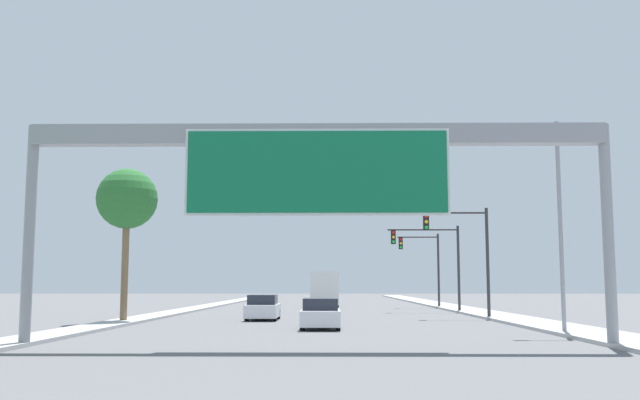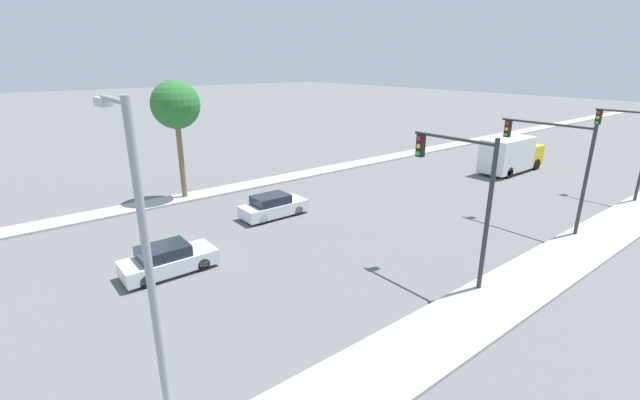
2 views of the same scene
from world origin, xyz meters
The scene contains 11 objects.
sidewalk_right centered at (11.25, 60.00, 0.07)m, with size 3.00×120.00×0.15m.
median_strip_left centered at (-10.75, 60.00, 0.07)m, with size 2.00×120.00×0.15m.
sign_gantry centered at (0.00, 17.88, 6.33)m, with size 20.28×0.73×7.64m.
car_far_right centered at (0.00, 27.78, 0.68)m, with size 1.84×4.37×1.44m.
car_near_left centered at (-3.50, 35.97, 0.70)m, with size 1.82×4.41×1.48m.
truck_box_primary centered at (0.00, 59.19, 1.64)m, with size 2.50×7.38×3.22m.
traffic_light_near_intersection centered at (9.01, 38.00, 4.56)m, with size 4.20×0.32×6.84m.
traffic_light_mid_block centered at (8.53, 48.00, 4.47)m, with size 5.46×0.32×6.54m.
traffic_light_far_intersection centered at (9.13, 58.00, 4.39)m, with size 3.76×0.32×6.63m.
palm_tree_background centered at (-10.88, 32.91, 6.76)m, with size 3.37×3.37×8.53m.
street_lamp_right centered at (10.11, 24.21, 5.32)m, with size 2.24×0.28×9.16m.
Camera 1 is at (0.40, -6.41, 2.12)m, focal length 40.00 mm.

